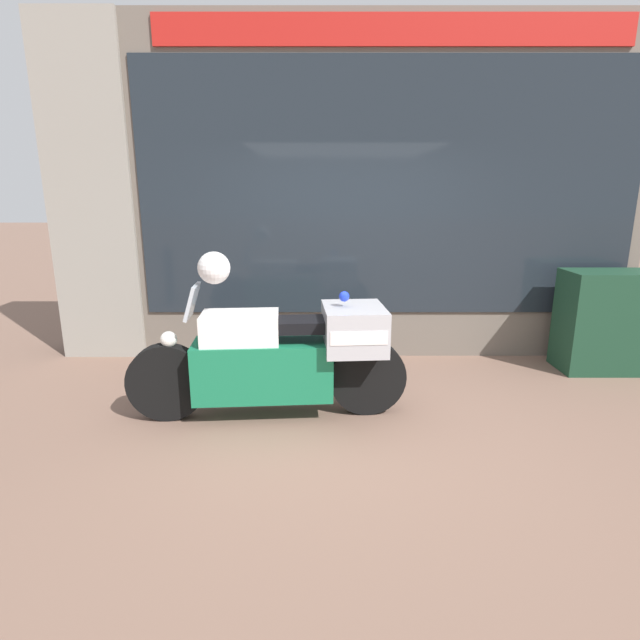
{
  "coord_description": "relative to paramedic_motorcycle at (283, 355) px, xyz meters",
  "views": [
    {
      "loc": [
        -0.32,
        -3.97,
        1.92
      ],
      "look_at": [
        -0.3,
        0.63,
        0.75
      ],
      "focal_mm": 28.0,
      "sensor_mm": 36.0,
      "label": 1
    }
  ],
  "objects": [
    {
      "name": "window_display",
      "position": [
        1.04,
        1.89,
        -0.08
      ],
      "size": [
        5.37,
        0.3,
        2.01
      ],
      "color": "slate",
      "rests_on": "ground"
    },
    {
      "name": "ground_plane",
      "position": [
        0.63,
        -0.14,
        -0.56
      ],
      "size": [
        60.0,
        60.0,
        0.0
      ],
      "primitive_type": "plane",
      "color": "#7A5B4C"
    },
    {
      "name": "paramedic_motorcycle",
      "position": [
        0.0,
        0.0,
        0.0
      ],
      "size": [
        2.43,
        0.67,
        1.19
      ],
      "rotation": [
        0.0,
        0.0,
        3.21
      ],
      "color": "black",
      "rests_on": "ground"
    },
    {
      "name": "shop_building",
      "position": [
        0.18,
        1.86,
        1.34
      ],
      "size": [
        6.79,
        0.55,
        3.79
      ],
      "color": "#6B6056",
      "rests_on": "ground"
    },
    {
      "name": "white_helmet",
      "position": [
        -0.56,
        -0.04,
        0.76
      ],
      "size": [
        0.27,
        0.27,
        0.27
      ],
      "primitive_type": "sphere",
      "color": "white",
      "rests_on": "paramedic_motorcycle"
    },
    {
      "name": "utility_cabinet",
      "position": [
        3.45,
        1.19,
        -0.01
      ],
      "size": [
        0.94,
        0.55,
        1.11
      ],
      "primitive_type": "cube",
      "color": "#193D28",
      "rests_on": "ground"
    }
  ]
}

